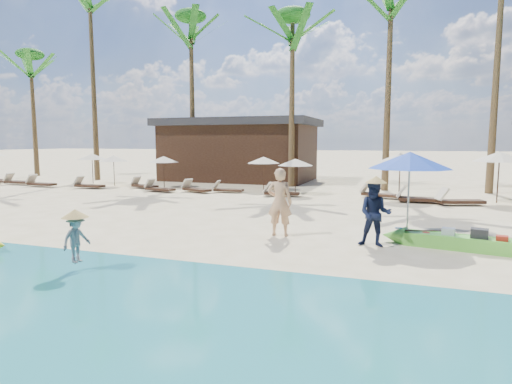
% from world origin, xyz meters
% --- Properties ---
extents(ground, '(240.00, 240.00, 0.00)m').
position_xyz_m(ground, '(0.00, 0.00, 0.00)').
color(ground, '#FBE7B9').
rests_on(ground, ground).
extents(wet_sand_strip, '(240.00, 4.50, 0.01)m').
position_xyz_m(wet_sand_strip, '(0.00, -5.00, 0.00)').
color(wet_sand_strip, tan).
rests_on(wet_sand_strip, ground).
extents(green_canoe, '(4.52, 1.07, 0.58)m').
position_xyz_m(green_canoe, '(4.65, 0.82, 0.19)').
color(green_canoe, '#65D540').
rests_on(green_canoe, ground).
extents(tourist, '(0.76, 0.53, 1.99)m').
position_xyz_m(tourist, '(-0.23, 0.84, 0.99)').
color(tourist, tan).
rests_on(tourist, ground).
extents(vendor_green, '(0.87, 0.69, 1.74)m').
position_xyz_m(vendor_green, '(2.48, 0.42, 0.87)').
color(vendor_green, '#141B37').
rests_on(vendor_green, ground).
extents(vendor_yellow, '(0.47, 0.71, 1.03)m').
position_xyz_m(vendor_yellow, '(-3.38, -3.85, 0.70)').
color(vendor_yellow, gray).
rests_on(vendor_yellow, ground).
extents(blue_umbrella, '(2.29, 2.29, 2.46)m').
position_xyz_m(blue_umbrella, '(3.29, 1.61, 2.23)').
color(blue_umbrella, '#99999E').
rests_on(blue_umbrella, ground).
extents(resort_parasol_1, '(1.89, 1.89, 1.95)m').
position_xyz_m(resort_parasol_1, '(-16.07, 11.79, 1.76)').
color(resort_parasol_1, '#382417').
rests_on(resort_parasol_1, ground).
extents(lounger_1_left, '(2.00, 0.71, 0.67)m').
position_xyz_m(lounger_1_left, '(-20.04, 9.54, 0.22)').
color(lounger_1_left, '#382417').
rests_on(lounger_1_left, ground).
extents(lounger_1_right, '(1.94, 0.65, 0.65)m').
position_xyz_m(lounger_1_right, '(-17.79, 9.13, 0.22)').
color(lounger_1_right, '#382417').
rests_on(lounger_1_right, ground).
extents(resort_parasol_2, '(1.82, 1.82, 1.88)m').
position_xyz_m(resort_parasol_2, '(-13.85, 11.08, 1.69)').
color(resort_parasol_2, '#382417').
rests_on(resort_parasol_2, ground).
extents(lounger_2_left, '(1.88, 0.59, 0.64)m').
position_xyz_m(lounger_2_left, '(-14.36, 9.31, 0.21)').
color(lounger_2_left, '#382417').
rests_on(lounger_2_left, ground).
extents(resort_parasol_3, '(1.81, 1.81, 1.86)m').
position_xyz_m(resort_parasol_3, '(-10.44, 11.30, 1.68)').
color(resort_parasol_3, '#382417').
rests_on(resort_parasol_3, ground).
extents(lounger_3_left, '(1.87, 0.95, 0.61)m').
position_xyz_m(lounger_3_left, '(-11.27, 10.35, 0.20)').
color(lounger_3_left, '#382417').
rests_on(lounger_3_left, ground).
extents(lounger_3_right, '(1.90, 0.92, 0.62)m').
position_xyz_m(lounger_3_right, '(-9.53, 9.20, 0.21)').
color(lounger_3_right, '#382417').
rests_on(lounger_3_right, ground).
extents(resort_parasol_4, '(1.83, 1.83, 1.89)m').
position_xyz_m(resort_parasol_4, '(-4.30, 11.74, 1.70)').
color(resort_parasol_4, '#382417').
rests_on(resort_parasol_4, ground).
extents(lounger_4_left, '(1.92, 1.14, 0.62)m').
position_xyz_m(lounger_4_left, '(-7.53, 9.65, 0.21)').
color(lounger_4_left, '#382417').
rests_on(lounger_4_left, ground).
extents(lounger_4_right, '(1.70, 0.62, 0.57)m').
position_xyz_m(lounger_4_right, '(-5.87, 10.10, 0.19)').
color(lounger_4_right, '#382417').
rests_on(lounger_4_right, ground).
extents(resort_parasol_5, '(1.81, 1.81, 1.86)m').
position_xyz_m(resort_parasol_5, '(-2.15, 10.44, 1.68)').
color(resort_parasol_5, '#382417').
rests_on(resort_parasol_5, ground).
extents(lounger_5_left, '(1.85, 0.71, 0.61)m').
position_xyz_m(lounger_5_left, '(-2.73, 9.49, 0.20)').
color(lounger_5_left, '#382417').
rests_on(lounger_5_left, ground).
extents(resort_parasol_6, '(2.14, 2.14, 2.21)m').
position_xyz_m(resort_parasol_6, '(2.96, 10.22, 1.99)').
color(resort_parasol_6, '#382417').
rests_on(resort_parasol_6, ground).
extents(lounger_6_left, '(1.98, 1.13, 0.64)m').
position_xyz_m(lounger_6_left, '(1.98, 10.52, 0.21)').
color(lounger_6_left, '#382417').
rests_on(lounger_6_left, ground).
extents(lounger_6_right, '(1.97, 0.66, 0.66)m').
position_xyz_m(lounger_6_right, '(3.73, 9.32, 0.22)').
color(lounger_6_right, '#382417').
rests_on(lounger_6_right, ground).
extents(resort_parasol_7, '(2.23, 2.23, 2.30)m').
position_xyz_m(resort_parasol_7, '(7.12, 10.46, 2.07)').
color(resort_parasol_7, '#382417').
rests_on(resort_parasol_7, ground).
extents(lounger_7_left, '(1.85, 0.68, 0.62)m').
position_xyz_m(lounger_7_left, '(3.72, 9.62, 0.21)').
color(lounger_7_left, '#382417').
rests_on(lounger_7_left, ground).
extents(lounger_7_right, '(2.09, 1.23, 0.68)m').
position_xyz_m(lounger_7_right, '(5.38, 9.08, 0.23)').
color(lounger_7_right, '#382417').
rests_on(lounger_7_right, ground).
extents(palm_0, '(2.08, 2.08, 9.90)m').
position_xyz_m(palm_0, '(-24.62, 15.48, 8.11)').
color(palm_0, brown).
rests_on(palm_0, ground).
extents(palm_1, '(2.08, 2.08, 13.60)m').
position_xyz_m(palm_1, '(-17.59, 14.06, 10.82)').
color(palm_1, brown).
rests_on(palm_1, ground).
extents(palm_2, '(2.08, 2.08, 11.33)m').
position_xyz_m(palm_2, '(-10.45, 15.08, 9.18)').
color(palm_2, brown).
rests_on(palm_2, ground).
extents(palm_3, '(2.08, 2.08, 10.52)m').
position_xyz_m(palm_3, '(-3.36, 14.27, 8.58)').
color(palm_3, brown).
rests_on(palm_3, ground).
extents(palm_4, '(2.08, 2.08, 11.70)m').
position_xyz_m(palm_4, '(2.15, 14.01, 9.45)').
color(palm_4, brown).
rests_on(palm_4, ground).
extents(pavilion_west, '(10.80, 6.60, 4.30)m').
position_xyz_m(pavilion_west, '(-8.00, 17.50, 2.19)').
color(pavilion_west, '#382417').
rests_on(pavilion_west, ground).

